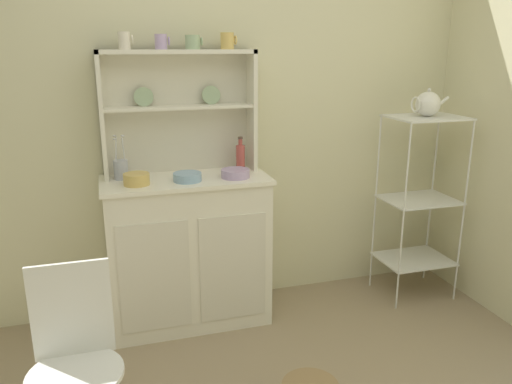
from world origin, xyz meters
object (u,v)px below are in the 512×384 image
wire_chair (74,351)px  utensil_jar (121,169)px  bowl_mixing_large (137,179)px  porcelain_teapot (428,104)px  jam_bottle (241,157)px  cup_cream_0 (125,40)px  bakers_rack (420,191)px  hutch_shelf_unit (178,103)px  hutch_cabinet (188,249)px

wire_chair → utensil_jar: 1.19m
bowl_mixing_large → utensil_jar: (-0.07, 0.15, 0.03)m
wire_chair → utensil_jar: size_ratio=3.33×
porcelain_teapot → jam_bottle: bearing=171.7°
cup_cream_0 → jam_bottle: (0.63, -0.04, -0.67)m
utensil_jar → bakers_rack: bearing=-4.9°
hutch_shelf_unit → cup_cream_0: bearing=-171.8°
hutch_cabinet → bowl_mixing_large: (-0.28, -0.07, 0.48)m
hutch_shelf_unit → cup_cream_0: 0.45m
hutch_shelf_unit → cup_cream_0: size_ratio=9.57×
bakers_rack → jam_bottle: (-1.17, 0.17, 0.27)m
bakers_rack → bowl_mixing_large: 1.81m
jam_bottle → hutch_shelf_unit: bearing=167.7°
jam_bottle → utensil_jar: (-0.71, -0.01, -0.02)m
hutch_shelf_unit → porcelain_teapot: 1.54m
jam_bottle → porcelain_teapot: (1.17, -0.17, 0.30)m
jam_bottle → porcelain_teapot: porcelain_teapot is taller
bowl_mixing_large → utensil_jar: utensil_jar is taller
hutch_shelf_unit → bowl_mixing_large: bearing=-139.7°
cup_cream_0 → porcelain_teapot: size_ratio=0.38×
bowl_mixing_large → porcelain_teapot: bearing=-0.3°
bakers_rack → cup_cream_0: 2.04m
hutch_cabinet → wire_chair: 1.17m
bakers_rack → jam_bottle: bearing=171.7°
bakers_rack → jam_bottle: 1.21m
hutch_cabinet → hutch_shelf_unit: 0.87m
bakers_rack → wire_chair: size_ratio=1.43×
hutch_shelf_unit → jam_bottle: hutch_shelf_unit is taller
utensil_jar → hutch_cabinet: bearing=-12.5°
utensil_jar → porcelain_teapot: bearing=-4.9°
bakers_rack → porcelain_teapot: bearing=180.0°
hutch_cabinet → hutch_shelf_unit: hutch_shelf_unit is taller
cup_cream_0 → utensil_jar: cup_cream_0 is taller
jam_bottle → cup_cream_0: bearing=176.8°
wire_chair → hutch_cabinet: bearing=30.8°
bakers_rack → bowl_mixing_large: (-1.80, 0.01, 0.22)m
hutch_shelf_unit → jam_bottle: (0.35, -0.08, -0.33)m
wire_chair → porcelain_teapot: (2.12, 0.91, 0.78)m
bakers_rack → cup_cream_0: (-1.80, 0.21, 0.94)m
hutch_cabinet → hutch_shelf_unit: size_ratio=1.08×
hutch_cabinet → wire_chair: bearing=-121.2°
hutch_cabinet → porcelain_teapot: size_ratio=3.92×
hutch_cabinet → bowl_mixing_large: size_ratio=6.76×
jam_bottle → hutch_cabinet: bearing=-166.3°
jam_bottle → bakers_rack: bearing=-8.3°
cup_cream_0 → hutch_shelf_unit: bearing=8.2°
hutch_cabinet → bakers_rack: bearing=-3.1°
hutch_shelf_unit → bakers_rack: size_ratio=0.73×
porcelain_teapot → bowl_mixing_large: bearing=179.7°
hutch_cabinet → bowl_mixing_large: 0.56m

